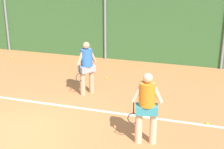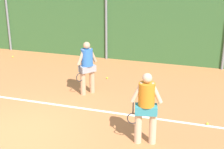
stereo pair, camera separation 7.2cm
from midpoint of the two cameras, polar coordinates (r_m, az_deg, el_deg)
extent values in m
plane|color=#C67542|center=(10.54, -9.60, -4.53)|extent=(27.78, 27.78, 0.00)
cube|color=#386633|center=(14.52, -1.12, 8.45)|extent=(16.99, 0.25, 2.91)
cylinder|color=gray|center=(16.54, -17.89, 9.21)|extent=(0.10, 0.10, 3.09)
cylinder|color=gray|center=(14.34, -1.34, 8.67)|extent=(0.10, 0.10, 3.09)
cube|color=white|center=(10.31, -10.29, -5.10)|extent=(12.42, 0.10, 0.01)
cylinder|color=beige|center=(8.06, 6.85, -9.20)|extent=(0.17, 0.17, 0.78)
cylinder|color=beige|center=(8.05, 4.34, -9.15)|extent=(0.17, 0.17, 0.78)
cube|color=teal|center=(7.82, 5.72, -5.99)|extent=(0.58, 0.41, 0.21)
cylinder|color=orange|center=(7.67, 5.81, -3.41)|extent=(0.38, 0.38, 0.56)
sphere|color=beige|center=(7.52, 5.91, -0.58)|extent=(0.23, 0.23, 0.23)
cylinder|color=beige|center=(7.66, 7.45, -3.16)|extent=(0.31, 0.15, 0.53)
cylinder|color=beige|center=(7.65, 4.19, -3.08)|extent=(0.31, 0.15, 0.53)
cylinder|color=black|center=(7.75, 3.48, -5.77)|extent=(0.03, 0.03, 0.28)
torus|color=#26262B|center=(7.87, 3.44, -7.55)|extent=(0.28, 0.09, 0.28)
cylinder|color=tan|center=(10.92, -3.71, -1.23)|extent=(0.17, 0.17, 0.77)
cylinder|color=tan|center=(10.76, -5.27, -1.59)|extent=(0.17, 0.17, 0.77)
cube|color=#99999E|center=(10.68, -4.55, 1.03)|extent=(0.55, 0.59, 0.20)
cylinder|color=blue|center=(10.56, -4.61, 2.95)|extent=(0.37, 0.37, 0.54)
sphere|color=tan|center=(10.46, -4.66, 5.02)|extent=(0.22, 0.22, 0.22)
cylinder|color=tan|center=(10.65, -3.62, 3.35)|extent=(0.24, 0.27, 0.52)
cylinder|color=tan|center=(10.45, -5.62, 2.98)|extent=(0.24, 0.27, 0.52)
cylinder|color=black|center=(10.48, -5.83, 0.90)|extent=(0.03, 0.03, 0.28)
torus|color=#26262B|center=(10.57, -5.78, -0.49)|extent=(0.20, 0.24, 0.28)
sphere|color=#CCDB33|center=(9.06, 7.25, -8.33)|extent=(0.07, 0.07, 0.07)
sphere|color=#CCDB33|center=(12.07, 5.42, -0.98)|extent=(0.07, 0.07, 0.07)
sphere|color=#CCDB33|center=(15.53, -17.08, 2.91)|extent=(0.07, 0.07, 0.07)
sphere|color=#CCDB33|center=(9.34, 15.90, -8.10)|extent=(0.07, 0.07, 0.07)
sphere|color=#CCDB33|center=(12.24, -1.15, -0.60)|extent=(0.07, 0.07, 0.07)
camera|label=1|loc=(0.04, -90.23, -0.08)|focal=53.06mm
camera|label=2|loc=(0.04, 89.77, 0.08)|focal=53.06mm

